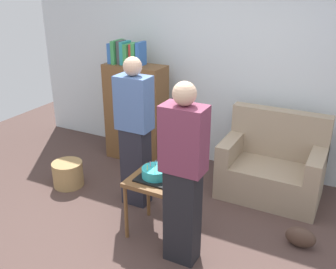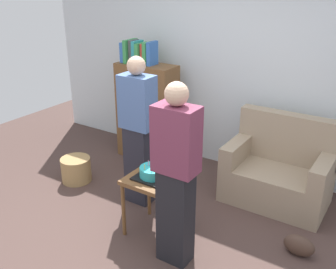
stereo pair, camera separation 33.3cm
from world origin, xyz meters
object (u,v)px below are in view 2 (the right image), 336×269
at_px(birthday_cake, 153,173).
at_px(wicker_basket, 76,170).
at_px(couch, 279,172).
at_px(person_holding_cake, 176,176).
at_px(person_blowing_candles, 138,132).
at_px(side_table, 154,186).
at_px(handbag, 299,245).
at_px(bookshelf, 147,109).

bearing_deg(birthday_cake, wicker_basket, 167.31).
bearing_deg(couch, person_holding_cake, -106.38).
bearing_deg(birthday_cake, person_holding_cake, -30.50).
distance_m(couch, birthday_cake, 1.52).
bearing_deg(person_blowing_candles, side_table, -50.88).
relative_size(birthday_cake, person_holding_cake, 0.20).
height_order(person_blowing_candles, person_holding_cake, same).
bearing_deg(person_blowing_candles, handbag, -9.89).
height_order(birthday_cake, person_blowing_candles, person_blowing_candles).
bearing_deg(side_table, wicker_basket, 167.31).
relative_size(bookshelf, person_blowing_candles, 0.98).
distance_m(birthday_cake, person_blowing_candles, 0.62).
relative_size(couch, person_holding_cake, 0.67).
relative_size(bookshelf, wicker_basket, 4.43).
height_order(couch, side_table, couch).
relative_size(birthday_cake, person_blowing_candles, 0.20).
bearing_deg(birthday_cake, person_blowing_candles, 140.26).
height_order(wicker_basket, handbag, wicker_basket).
bearing_deg(handbag, side_table, -162.20).
distance_m(side_table, person_blowing_candles, 0.68).
bearing_deg(person_holding_cake, birthday_cake, -10.94).
bearing_deg(handbag, person_holding_cake, -144.75).
xyz_separation_m(side_table, person_holding_cake, (0.39, -0.23, 0.32)).
height_order(side_table, person_holding_cake, person_holding_cake).
bearing_deg(wicker_basket, birthday_cake, -12.69).
bearing_deg(wicker_basket, side_table, -12.69).
relative_size(birthday_cake, handbag, 1.14).
bearing_deg(person_blowing_candles, bookshelf, 110.44).
relative_size(bookshelf, handbag, 5.70).
relative_size(person_blowing_candles, handbag, 5.82).
xyz_separation_m(birthday_cake, handbag, (1.30, 0.42, -0.55)).
distance_m(bookshelf, person_blowing_candles, 1.16).
distance_m(couch, person_blowing_candles, 1.61).
bearing_deg(person_blowing_candles, person_holding_cake, -46.90).
xyz_separation_m(bookshelf, birthday_cake, (1.06, -1.36, -0.05)).
relative_size(couch, birthday_cake, 3.44).
distance_m(bookshelf, person_holding_cake, 2.15).
bearing_deg(handbag, bookshelf, 158.32).
height_order(couch, person_blowing_candles, person_blowing_candles).
height_order(bookshelf, person_blowing_candles, person_blowing_candles).
bearing_deg(bookshelf, wicker_basket, -107.31).
relative_size(side_table, birthday_cake, 1.88).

